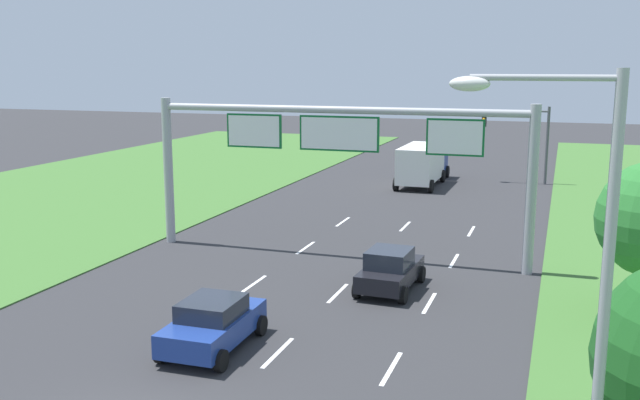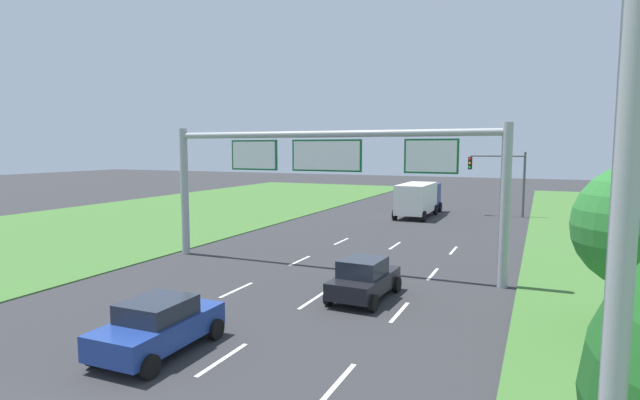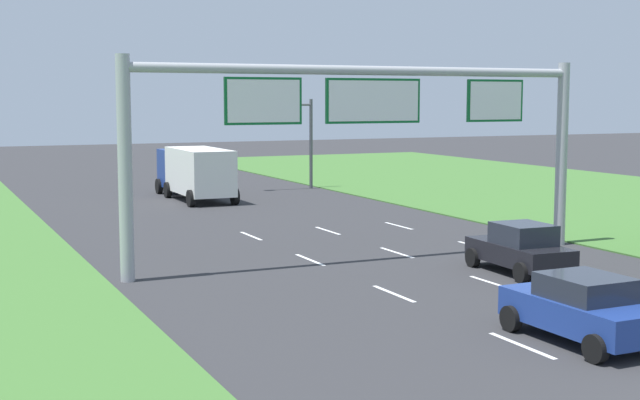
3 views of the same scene
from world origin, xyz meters
name	(u,v)px [view 3 (image 3 of 3)]	position (x,y,z in m)	size (l,w,h in m)	color
lane_dashes_inner_left	(615,383)	(-1.75, 3.00, 0.00)	(0.14, 44.40, 0.01)	white
car_near_red	(520,248)	(3.53, 13.02, 0.81)	(2.14, 3.98, 1.64)	black
car_lead_silver	(584,308)	(-0.24, 5.68, 0.80)	(2.18, 4.04, 1.58)	navy
box_truck	(195,171)	(0.03, 37.92, 1.61)	(2.73, 8.20, 2.89)	navy
sign_gantry	(371,119)	(0.10, 16.99, 4.95)	(17.24, 0.44, 7.00)	#9EA0A5
traffic_light_mast	(282,127)	(6.48, 40.68, 3.87)	(4.76, 0.49, 5.60)	#47494F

